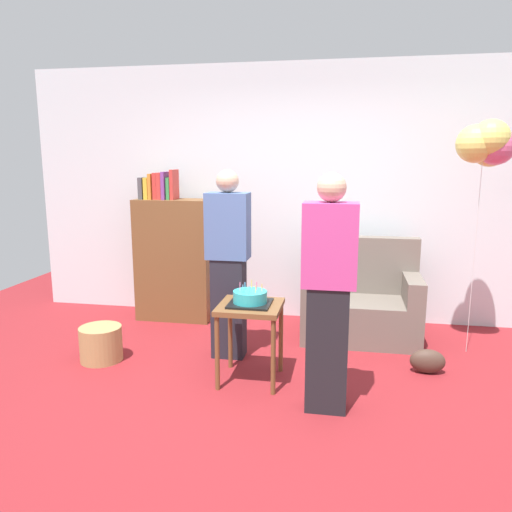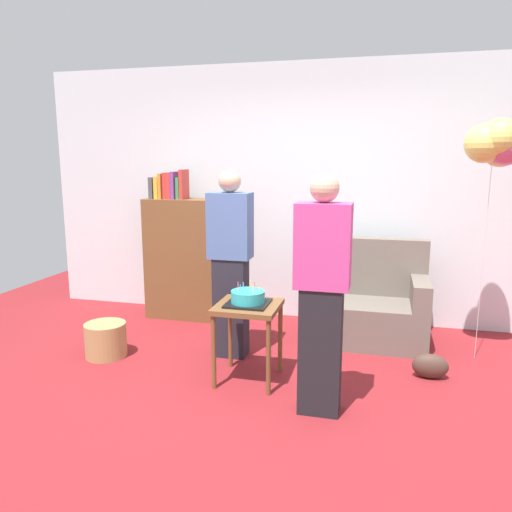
{
  "view_description": "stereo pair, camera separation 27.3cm",
  "coord_description": "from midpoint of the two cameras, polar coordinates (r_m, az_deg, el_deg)",
  "views": [
    {
      "loc": [
        0.5,
        -3.3,
        1.71
      ],
      "look_at": [
        -0.21,
        0.55,
        0.95
      ],
      "focal_mm": 34.87,
      "sensor_mm": 36.0,
      "label": 1
    },
    {
      "loc": [
        0.77,
        -3.24,
        1.71
      ],
      "look_at": [
        -0.21,
        0.55,
        0.95
      ],
      "focal_mm": 34.87,
      "sensor_mm": 36.0,
      "label": 2
    }
  ],
  "objects": [
    {
      "name": "bookshelf",
      "position": [
        5.43,
        -10.82,
        -0.06
      ],
      "size": [
        0.8,
        0.36,
        1.61
      ],
      "color": "brown",
      "rests_on": "ground_plane"
    },
    {
      "name": "handbag",
      "position": [
        4.31,
        17.35,
        -11.47
      ],
      "size": [
        0.28,
        0.14,
        0.2
      ],
      "primitive_type": "ellipsoid",
      "color": "#473328",
      "rests_on": "ground_plane"
    },
    {
      "name": "side_table",
      "position": [
        3.86,
        -2.72,
        -6.95
      ],
      "size": [
        0.48,
        0.48,
        0.62
      ],
      "color": "brown",
      "rests_on": "ground_plane"
    },
    {
      "name": "person_blowing_candles",
      "position": [
        4.27,
        -5.03,
        -0.91
      ],
      "size": [
        0.36,
        0.22,
        1.63
      ],
      "rotation": [
        0.0,
        0.0,
        -0.15
      ],
      "color": "#23232D",
      "rests_on": "ground_plane"
    },
    {
      "name": "balloon_bunch",
      "position": [
        4.59,
        23.52,
        11.68
      ],
      "size": [
        0.48,
        0.46,
        2.04
      ],
      "color": "silver",
      "rests_on": "ground_plane"
    },
    {
      "name": "person_holding_cake",
      "position": [
        3.35,
        6.03,
        -4.29
      ],
      "size": [
        0.36,
        0.22,
        1.63
      ],
      "rotation": [
        0.0,
        0.0,
        3.13
      ],
      "color": "black",
      "rests_on": "ground_plane"
    },
    {
      "name": "birthday_cake",
      "position": [
        3.81,
        -2.74,
        -4.86
      ],
      "size": [
        0.32,
        0.32,
        0.17
      ],
      "color": "black",
      "rests_on": "side_table"
    },
    {
      "name": "wall_back",
      "position": [
        5.37,
        3.72,
        7.13
      ],
      "size": [
        6.0,
        0.1,
        2.7
      ],
      "primitive_type": "cube",
      "color": "silver",
      "rests_on": "ground_plane"
    },
    {
      "name": "wicker_basket",
      "position": [
        4.59,
        -19.02,
        -9.5
      ],
      "size": [
        0.36,
        0.36,
        0.3
      ],
      "primitive_type": "cylinder",
      "color": "#A88451",
      "rests_on": "ground_plane"
    },
    {
      "name": "couch",
      "position": [
        4.93,
        10.35,
        -5.32
      ],
      "size": [
        1.1,
        0.7,
        0.96
      ],
      "color": "#6B6056",
      "rests_on": "ground_plane"
    },
    {
      "name": "ground_plane",
      "position": [
        3.74,
        -0.43,
        -16.2
      ],
      "size": [
        8.0,
        8.0,
        0.0
      ],
      "primitive_type": "plane",
      "color": "maroon"
    }
  ]
}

